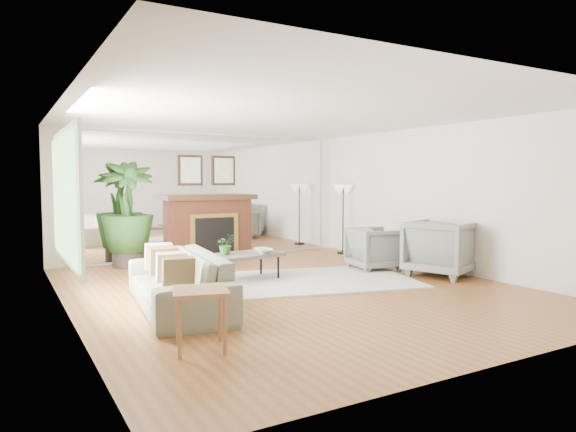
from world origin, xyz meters
TOP-DOWN VIEW (x-y plane):
  - ground at (0.00, 0.00)m, footprint 7.00×7.00m
  - wall_left at (-2.99, 0.00)m, footprint 0.02×7.00m
  - wall_right at (2.99, 0.00)m, footprint 0.02×7.00m
  - wall_back at (0.00, 3.49)m, footprint 6.00×0.02m
  - mirror_panel at (0.00, 3.47)m, footprint 5.40×0.04m
  - window_panel at (-2.96, 0.40)m, footprint 0.04×2.40m
  - fireplace at (0.00, 3.26)m, footprint 1.85×0.83m
  - area_rug at (0.63, 0.29)m, footprint 3.22×2.64m
  - coffee_table at (-0.38, 0.81)m, footprint 1.18×0.81m
  - sofa at (-1.80, -0.30)m, footprint 1.14×2.38m
  - armchair_back at (2.01, 0.64)m, footprint 0.93×0.91m
  - armchair_front at (2.60, -0.32)m, footprint 1.28×1.26m
  - side_table at (-2.09, -1.88)m, footprint 0.61×0.61m
  - potted_ficus at (-1.65, 3.10)m, footprint 1.00×1.00m
  - floor_lamp at (2.70, 2.55)m, footprint 0.48×0.26m
  - tabletop_plant at (-0.70, 0.83)m, footprint 0.30×0.27m
  - fruit_bowl at (-0.13, 0.68)m, footprint 0.27×0.27m
  - book at (-0.02, 1.09)m, footprint 0.23×0.29m

SIDE VIEW (x-z plane):
  - ground at x=0.00m, z-range 0.00..0.00m
  - area_rug at x=0.63m, z-range 0.00..0.03m
  - sofa at x=-1.80m, z-range 0.00..0.67m
  - armchair_back at x=2.01m, z-range 0.00..0.74m
  - coffee_table at x=-0.38m, z-range 0.18..0.62m
  - book at x=-0.02m, z-range 0.44..0.46m
  - armchair_front at x=2.60m, z-range 0.00..0.91m
  - fruit_bowl at x=-0.13m, z-range 0.44..0.50m
  - side_table at x=-2.09m, z-range 0.19..0.76m
  - tabletop_plant at x=-0.70m, z-range 0.44..0.75m
  - fireplace at x=0.00m, z-range -0.37..1.68m
  - potted_ficus at x=-1.65m, z-range 0.07..1.97m
  - floor_lamp at x=2.70m, z-range 0.52..1.98m
  - wall_left at x=-2.99m, z-range 0.00..2.50m
  - wall_right at x=2.99m, z-range 0.00..2.50m
  - wall_back at x=0.00m, z-range 0.00..2.50m
  - mirror_panel at x=0.00m, z-range 0.05..2.45m
  - window_panel at x=-2.96m, z-range 0.60..2.10m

